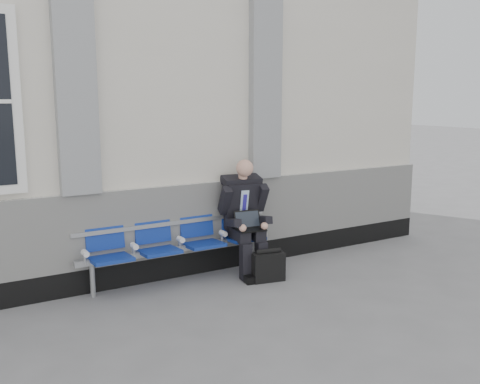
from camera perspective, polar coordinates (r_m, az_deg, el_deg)
bench at (r=6.76m, az=-6.59°, el=-4.89°), size 2.60×0.47×0.91m
businessman at (r=6.98m, az=0.47°, el=-2.23°), size 0.65×0.88×1.50m
briefcase at (r=6.80m, az=3.03°, el=-7.90°), size 0.43×0.25×0.42m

